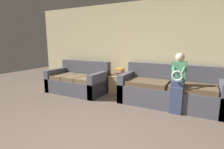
# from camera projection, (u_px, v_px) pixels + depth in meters

# --- Properties ---
(wall_back) EXTENTS (7.75, 0.06, 2.55)m
(wall_back) POSITION_uv_depth(u_px,v_px,m) (151.00, 49.00, 4.70)
(wall_back) COLOR #C6B789
(wall_back) RESTS_ON ground_plane
(couch_main) EXTENTS (2.29, 0.90, 0.94)m
(couch_main) POSITION_uv_depth(u_px,v_px,m) (170.00, 91.00, 4.11)
(couch_main) COLOR #4C4C56
(couch_main) RESTS_ON ground_plane
(couch_side) EXTENTS (1.69, 0.99, 0.90)m
(couch_side) POSITION_uv_depth(u_px,v_px,m) (79.00, 81.00, 5.20)
(couch_side) COLOR #4C4C56
(couch_side) RESTS_ON ground_plane
(child_left_seated) EXTENTS (0.29, 0.38, 1.25)m
(child_left_seated) POSITION_uv_depth(u_px,v_px,m) (178.00, 80.00, 3.63)
(child_left_seated) COLOR #384260
(child_left_seated) RESTS_ON ground_plane
(side_shelf) EXTENTS (0.55, 0.40, 0.52)m
(side_shelf) POSITION_uv_depth(u_px,v_px,m) (120.00, 84.00, 5.04)
(side_shelf) COLOR tan
(side_shelf) RESTS_ON ground_plane
(book_stack) EXTENTS (0.25, 0.27, 0.21)m
(book_stack) POSITION_uv_depth(u_px,v_px,m) (120.00, 72.00, 4.98)
(book_stack) COLOR #3D8451
(book_stack) RESTS_ON side_shelf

